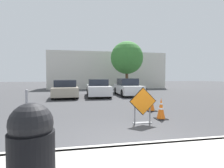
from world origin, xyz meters
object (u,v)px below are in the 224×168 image
road_closed_sign (143,104)px  traffic_cone_third (144,100)px  traffic_cone_second (151,103)px  traffic_cone_nearest (161,109)px  bollard_nearest (27,100)px  trash_bin (32,146)px  parked_car_second (98,88)px  parked_car_third (128,88)px  parked_car_nearest (65,89)px

road_closed_sign → traffic_cone_third: size_ratio=1.73×
road_closed_sign → traffic_cone_second: (1.21, 2.07, -0.28)m
traffic_cone_nearest → bollard_nearest: (-5.51, 2.38, 0.16)m
traffic_cone_second → bollard_nearest: bearing=172.4°
road_closed_sign → trash_bin: 4.38m
parked_car_second → bollard_nearest: (-3.99, -6.12, -0.11)m
traffic_cone_second → traffic_cone_third: 1.45m
parked_car_second → traffic_cone_third: bearing=111.6°
traffic_cone_second → bollard_nearest: 5.85m
trash_bin → bollard_nearest: trash_bin is taller
parked_car_third → trash_bin: parked_car_third is taller
parked_car_second → bollard_nearest: 7.31m
traffic_cone_nearest → parked_car_second: size_ratio=0.18×
traffic_cone_nearest → bollard_nearest: 6.00m
traffic_cone_nearest → traffic_cone_third: traffic_cone_nearest is taller
traffic_cone_nearest → trash_bin: (-3.76, -3.81, 0.32)m
road_closed_sign → traffic_cone_third: 3.80m
parked_car_second → parked_car_third: 2.67m
traffic_cone_nearest → parked_car_nearest: bearing=117.0°
parked_car_third → bollard_nearest: parked_car_third is taller
road_closed_sign → bollard_nearest: road_closed_sign is taller
bollard_nearest → traffic_cone_nearest: bearing=-23.4°
parked_car_second → bollard_nearest: bearing=58.2°
traffic_cone_third → bollard_nearest: bearing=-173.7°
road_closed_sign → traffic_cone_third: bearing=67.9°
parked_car_second → road_closed_sign: bearing=95.1°
parked_car_nearest → parked_car_second: size_ratio=0.94×
parked_car_third → bollard_nearest: bearing=43.8°
bollard_nearest → parked_car_second: bearing=56.9°
traffic_cone_nearest → parked_car_third: 8.80m
traffic_cone_second → road_closed_sign: bearing=-120.3°
parked_car_nearest → parked_car_second: 2.68m
trash_bin → road_closed_sign: bearing=49.7°
parked_car_third → trash_bin: size_ratio=3.64×
bollard_nearest → trash_bin: bearing=-74.2°
road_closed_sign → traffic_cone_nearest: bearing=26.6°
parked_car_third → traffic_cone_third: bearing=83.7°
road_closed_sign → traffic_cone_second: road_closed_sign is taller
traffic_cone_second → traffic_cone_third: bearing=81.6°
parked_car_nearest → bollard_nearest: parked_car_nearest is taller
bollard_nearest → traffic_cone_third: bearing=6.3°
parked_car_nearest → bollard_nearest: bearing=74.1°
parked_car_second → parked_car_third: parked_car_third is taller
road_closed_sign → trash_bin: trash_bin is taller
parked_car_nearest → road_closed_sign: bearing=107.5°
parked_car_nearest → parked_car_third: (5.33, 0.51, 0.03)m
bollard_nearest → traffic_cone_second: bearing=-7.6°
traffic_cone_nearest → traffic_cone_second: size_ratio=1.02×
parked_car_nearest → bollard_nearest: 5.98m
traffic_cone_third → trash_bin: size_ratio=0.64×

